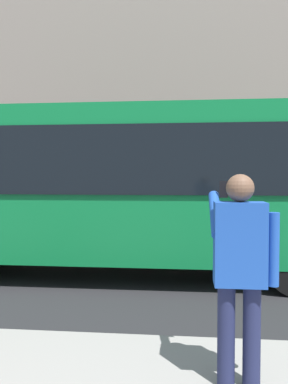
% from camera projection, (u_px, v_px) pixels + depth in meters
% --- Properties ---
extents(ground_plane, '(60.00, 60.00, 0.00)m').
position_uv_depth(ground_plane, '(187.00, 272.00, 7.68)').
color(ground_plane, '#232326').
extents(building_facade_far, '(28.00, 1.55, 12.00)m').
position_uv_depth(building_facade_far, '(187.00, 60.00, 14.22)').
color(building_facade_far, gray).
rests_on(building_facade_far, ground_plane).
extents(red_bus, '(9.05, 2.54, 3.08)m').
position_uv_depth(red_bus, '(115.00, 185.00, 7.50)').
color(red_bus, '#0F7238').
rests_on(red_bus, ground_plane).
extents(pedestrian_photographer, '(0.53, 0.52, 1.70)m').
position_uv_depth(pedestrian_photographer, '(240.00, 263.00, 3.17)').
color(pedestrian_photographer, '#1E2347').
rests_on(pedestrian_photographer, sidewalk_curb).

